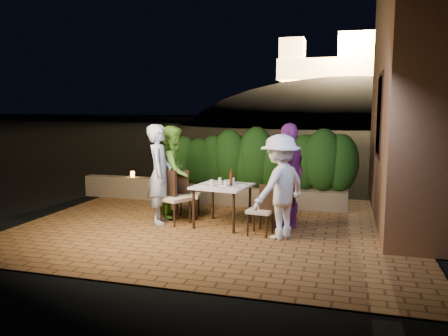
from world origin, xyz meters
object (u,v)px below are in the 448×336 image
at_px(dining_table, 223,205).
at_px(diner_white, 280,187).
at_px(bowl, 228,182).
at_px(diner_purple, 289,176).
at_px(beer_bottle, 231,177).
at_px(chair_left_front, 175,197).
at_px(diner_blue, 160,174).
at_px(chair_right_front, 260,210).
at_px(parapet_lamp, 133,174).
at_px(diner_green, 174,171).
at_px(chair_right_back, 273,203).
at_px(chair_left_back, 188,194).

distance_m(dining_table, diner_white, 1.30).
relative_size(bowl, diner_purple, 0.09).
height_order(beer_bottle, chair_left_front, beer_bottle).
xyz_separation_m(dining_table, diner_blue, (-1.19, -0.09, 0.54)).
xyz_separation_m(chair_right_front, parapet_lamp, (-3.57, 2.29, 0.13)).
bearing_deg(diner_green, chair_right_back, -103.87).
bearing_deg(diner_blue, bowl, -87.14).
distance_m(chair_right_front, chair_right_back, 0.53).
height_order(chair_left_back, diner_blue, diner_blue).
bearing_deg(chair_left_front, dining_table, 33.06).
height_order(dining_table, parapet_lamp, dining_table).
height_order(diner_purple, parapet_lamp, diner_purple).
height_order(chair_right_front, diner_green, diner_green).
bearing_deg(chair_right_back, diner_purple, -170.76).
bearing_deg(chair_left_back, chair_right_back, -20.16).
distance_m(bowl, chair_left_back, 0.90).
bearing_deg(dining_table, chair_left_back, 154.07).
relative_size(bowl, diner_white, 0.10).
distance_m(bowl, diner_white, 1.34).
bearing_deg(chair_right_back, chair_right_front, 85.06).
bearing_deg(beer_bottle, diner_white, -26.63).
xyz_separation_m(diner_blue, diner_white, (2.30, -0.39, -0.07)).
distance_m(dining_table, beer_bottle, 0.55).
height_order(beer_bottle, chair_right_back, beer_bottle).
bearing_deg(diner_green, bowl, -102.09).
xyz_separation_m(bowl, diner_purple, (1.16, -0.17, 0.17)).
height_order(chair_left_front, diner_green, diner_green).
distance_m(chair_left_front, diner_white, 2.07).
xyz_separation_m(diner_blue, diner_green, (0.06, 0.54, -0.02)).
bearing_deg(chair_left_back, parapet_lamp, 131.51).
bearing_deg(chair_right_front, diner_blue, -1.31).
bearing_deg(dining_table, chair_left_front, -174.40).
relative_size(chair_left_front, chair_left_back, 1.06).
distance_m(dining_table, parapet_lamp, 3.38).
xyz_separation_m(bowl, diner_green, (-1.16, 0.15, 0.13)).
height_order(diner_white, diner_purple, diner_purple).
xyz_separation_m(chair_left_back, parapet_lamp, (-1.98, 1.50, 0.10)).
relative_size(beer_bottle, diner_blue, 0.16).
bearing_deg(diner_white, chair_right_back, -128.13).
height_order(chair_left_back, chair_right_front, chair_left_back).
height_order(dining_table, beer_bottle, beer_bottle).
bearing_deg(chair_right_front, chair_left_back, -19.03).
relative_size(chair_left_back, diner_blue, 0.51).
bearing_deg(beer_bottle, chair_left_back, 157.72).
height_order(bowl, chair_right_front, chair_right_front).
distance_m(diner_purple, parapet_lamp, 4.36).
xyz_separation_m(dining_table, chair_left_front, (-0.88, -0.09, 0.12)).
xyz_separation_m(chair_right_front, diner_purple, (0.41, 0.53, 0.50)).
bearing_deg(dining_table, diner_green, 158.27).
relative_size(beer_bottle, bowl, 1.81).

